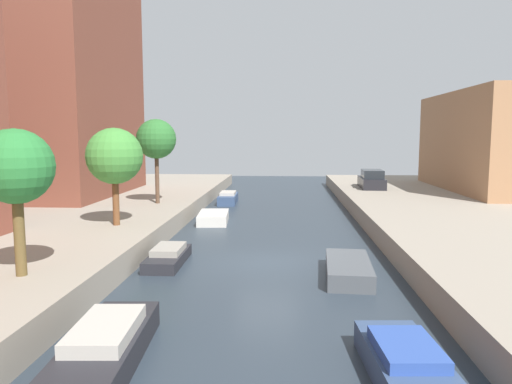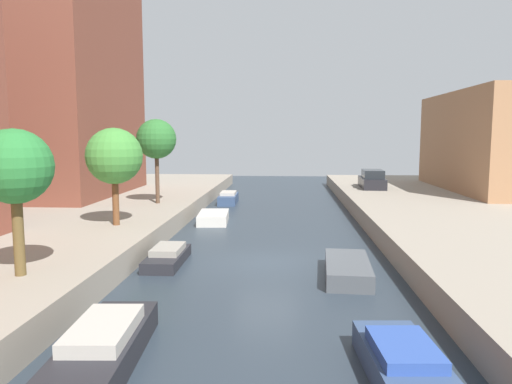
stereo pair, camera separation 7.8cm
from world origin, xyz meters
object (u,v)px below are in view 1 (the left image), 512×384
at_px(street_tree_1, 16,168).
at_px(parked_car, 372,180).
at_px(moored_boat_left_3, 168,256).
at_px(moored_boat_right_1, 404,362).
at_px(street_tree_2, 114,157).
at_px(street_tree_3, 156,139).
at_px(moored_boat_left_4, 213,218).
at_px(moored_boat_right_2, 348,269).
at_px(apartment_tower_far, 43,25).
at_px(moored_boat_left_2, 107,345).
at_px(moored_boat_left_5, 228,198).

relative_size(street_tree_1, parked_car, 0.95).
xyz_separation_m(moored_boat_left_3, moored_boat_right_1, (7.24, -8.81, 0.08)).
bearing_deg(moored_boat_right_1, street_tree_2, 131.45).
distance_m(street_tree_3, moored_boat_right_1, 22.06).
relative_size(moored_boat_left_4, moored_boat_right_1, 0.98).
bearing_deg(moored_boat_right_2, street_tree_1, -159.68).
height_order(apartment_tower_far, street_tree_2, apartment_tower_far).
height_order(street_tree_1, moored_boat_left_3, street_tree_1).
height_order(apartment_tower_far, moored_boat_left_4, apartment_tower_far).
xyz_separation_m(street_tree_2, moored_boat_left_3, (3.11, -2.90, -3.88)).
bearing_deg(apartment_tower_far, street_tree_3, -26.07).
relative_size(moored_boat_left_2, moored_boat_left_4, 1.32).
relative_size(moored_boat_left_3, moored_boat_left_4, 1.01).
height_order(moored_boat_left_2, moored_boat_left_5, moored_boat_left_2).
height_order(moored_boat_left_2, moored_boat_left_4, moored_boat_left_2).
bearing_deg(moored_boat_right_2, moored_boat_left_5, 109.31).
height_order(street_tree_2, moored_boat_right_2, street_tree_2).
height_order(street_tree_2, moored_boat_left_4, street_tree_2).
distance_m(parked_car, moored_boat_left_2, 30.38).
xyz_separation_m(street_tree_1, moored_boat_left_4, (3.57, 14.48, -3.90)).
relative_size(street_tree_2, moored_boat_left_4, 1.32).
xyz_separation_m(moored_boat_left_2, moored_boat_right_1, (6.56, -0.35, -0.04)).
xyz_separation_m(street_tree_2, moored_boat_right_2, (10.12, -4.37, -3.87)).
bearing_deg(moored_boat_left_4, moored_boat_left_3, -92.81).
xyz_separation_m(apartment_tower_far, street_tree_1, (8.89, -19.71, -8.48)).
relative_size(parked_car, moored_boat_right_2, 1.17).
relative_size(moored_boat_left_3, moored_boat_left_5, 0.91).
bearing_deg(moored_boat_right_2, apartment_tower_far, 139.98).
distance_m(moored_boat_left_2, moored_boat_right_2, 9.43).
height_order(moored_boat_left_4, moored_boat_left_5, moored_boat_left_5).
distance_m(street_tree_2, moored_boat_left_4, 8.26).
bearing_deg(parked_car, moored_boat_right_1, -98.54).
relative_size(street_tree_3, moored_boat_left_3, 1.49).
relative_size(moored_boat_left_2, moored_boat_left_3, 1.31).
height_order(street_tree_1, moored_boat_left_5, street_tree_1).
bearing_deg(moored_boat_left_3, street_tree_3, 107.06).
relative_size(street_tree_2, moored_boat_right_2, 1.15).
bearing_deg(moored_boat_left_3, moored_boat_right_1, -50.61).
xyz_separation_m(street_tree_2, parked_car, (14.66, 16.98, -2.57)).
relative_size(apartment_tower_far, moored_boat_left_5, 6.18).
height_order(apartment_tower_far, street_tree_1, apartment_tower_far).
bearing_deg(apartment_tower_far, street_tree_2, -52.50).
bearing_deg(street_tree_3, moored_boat_left_4, -13.82).
bearing_deg(parked_car, street_tree_1, -120.29).
relative_size(apartment_tower_far, moored_boat_left_2, 5.21).
bearing_deg(apartment_tower_far, moored_boat_left_5, 13.91).
bearing_deg(moored_boat_left_2, apartment_tower_far, 118.91).
xyz_separation_m(moored_boat_left_2, moored_boat_left_5, (-0.33, 26.01, -0.02)).
distance_m(apartment_tower_far, moored_boat_left_5, 17.69).
relative_size(parked_car, moored_boat_left_5, 1.21).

